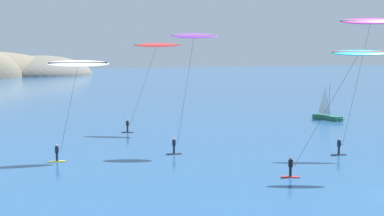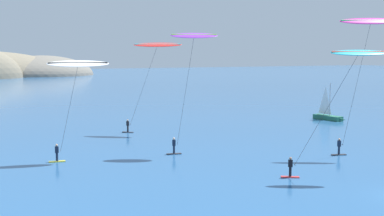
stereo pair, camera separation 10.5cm
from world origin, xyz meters
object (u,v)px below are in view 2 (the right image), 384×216
at_px(kitesurfer_magenta, 368,32).
at_px(kitesurfer_red, 155,50).
at_px(sailboat_near, 329,116).
at_px(kitesurfer_cyan, 351,66).
at_px(kitesurfer_white, 76,71).
at_px(kitesurfer_purple, 192,44).

xyz_separation_m(kitesurfer_magenta, kitesurfer_red, (-13.70, 21.77, -1.65)).
xyz_separation_m(sailboat_near, kitesurfer_red, (-28.51, 0.31, 9.93)).
distance_m(kitesurfer_cyan, kitesurfer_red, 28.40).
height_order(kitesurfer_white, kitesurfer_magenta, kitesurfer_magenta).
bearing_deg(kitesurfer_purple, kitesurfer_red, 83.80).
height_order(kitesurfer_magenta, kitesurfer_red, kitesurfer_magenta).
height_order(kitesurfer_white, kitesurfer_purple, kitesurfer_purple).
distance_m(sailboat_near, kitesurfer_white, 43.40).
relative_size(sailboat_near, kitesurfer_magenta, 0.43).
bearing_deg(kitesurfer_red, sailboat_near, -0.62).
relative_size(kitesurfer_white, kitesurfer_magenta, 0.70).
bearing_deg(kitesurfer_purple, kitesurfer_cyan, -62.52).
bearing_deg(kitesurfer_white, sailboat_near, 15.54).
height_order(kitesurfer_white, kitesurfer_red, kitesurfer_red).
height_order(sailboat_near, kitesurfer_white, kitesurfer_white).
height_order(sailboat_near, kitesurfer_cyan, kitesurfer_cyan).
height_order(sailboat_near, kitesurfer_red, kitesurfer_red).
distance_m(kitesurfer_cyan, kitesurfer_purple, 15.94).
bearing_deg(kitesurfer_purple, kitesurfer_magenta, -27.91).
xyz_separation_m(kitesurfer_white, kitesurfer_purple, (11.10, -1.99, 2.50)).
distance_m(kitesurfer_white, kitesurfer_purple, 11.55).
distance_m(kitesurfer_magenta, kitesurfer_red, 25.78).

